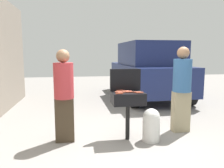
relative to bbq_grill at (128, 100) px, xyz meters
The scene contains 16 objects.
ground_plane 0.80m from the bbq_grill, 109.92° to the right, with size 24.00×24.00×0.00m, color gray.
bbq_grill is the anchor object (origin of this frame).
grill_lid_open 0.42m from the bbq_grill, 90.00° to the left, with size 0.60×0.05×0.42m, color black.
hot_dog_0 0.17m from the bbq_grill, 115.61° to the left, with size 0.03×0.03×0.13m, color #B74C33.
hot_dog_1 0.28m from the bbq_grill, 35.55° to the right, with size 0.03×0.03×0.13m, color #AD4228.
hot_dog_2 0.21m from the bbq_grill, 157.33° to the right, with size 0.03×0.03×0.13m, color #B74C33.
hot_dog_3 0.24m from the bbq_grill, behind, with size 0.03×0.03×0.13m, color #C6593D.
hot_dog_4 0.16m from the bbq_grill, 62.96° to the right, with size 0.03×0.03×0.13m, color #AD4228.
hot_dog_5 0.23m from the bbq_grill, 27.01° to the right, with size 0.03×0.03×0.13m, color #AD4228.
hot_dog_6 0.29m from the bbq_grill, 141.17° to the right, with size 0.03×0.03×0.13m, color #AD4228.
hot_dog_7 0.16m from the bbq_grill, 61.53° to the left, with size 0.03×0.03×0.13m, color #AD4228.
hot_dog_8 0.24m from the bbq_grill, 133.63° to the left, with size 0.03×0.03×0.13m, color #B74C33.
propane_tank 0.63m from the bbq_grill, 19.76° to the right, with size 0.32×0.32×0.62m.
person_left 1.18m from the bbq_grill, behind, with size 0.36×0.36×1.70m.
person_right 1.24m from the bbq_grill, 12.16° to the left, with size 0.37×0.37×1.76m.
parked_minivan 4.24m from the bbq_grill, 66.86° to the left, with size 2.07×4.42×2.02m.
Camera 1 is at (-0.87, -3.74, 1.62)m, focal length 35.58 mm.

